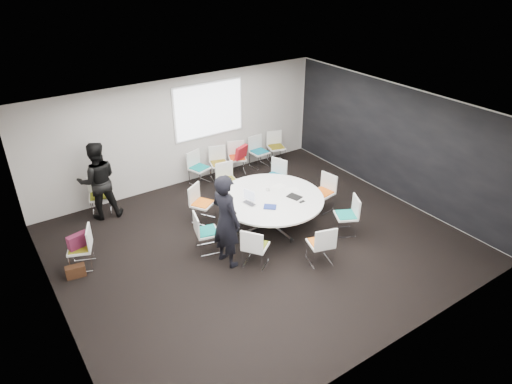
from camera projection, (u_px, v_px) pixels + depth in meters
room_shell at (263, 184)px, 9.13m from camera, size 8.08×7.08×2.88m
conference_table at (270, 204)px, 10.10m from camera, size 2.35×2.35×0.73m
projection_screen at (209, 110)px, 11.78m from camera, size 1.90×0.03×1.35m
chair_ring_a at (323, 199)px, 10.87m from camera, size 0.52×0.53×0.88m
chair_ring_b at (275, 183)px, 11.60m from camera, size 0.58×0.59×0.88m
chair_ring_c at (228, 187)px, 11.40m from camera, size 0.52×0.51×0.88m
chair_ring_d at (203, 210)px, 10.41m from camera, size 0.63×0.62×0.88m
chair_ring_e at (207, 239)px, 9.40m from camera, size 0.55×0.56×0.88m
chair_ring_f at (255, 253)px, 8.96m from camera, size 0.63×0.64×0.88m
chair_ring_g at (320, 251)px, 9.04m from camera, size 0.57×0.56×0.88m
chair_ring_h at (346, 222)px, 9.96m from camera, size 0.61×0.61×0.88m
chair_back_a at (199, 174)px, 12.05m from camera, size 0.57×0.57×0.88m
chair_back_b at (219, 169)px, 12.30m from camera, size 0.57×0.56×0.88m
chair_back_c at (237, 164)px, 12.62m from camera, size 0.59×0.59×0.88m
chair_back_d at (259, 157)px, 12.98m from camera, size 0.48×0.47×0.88m
chair_back_e at (276, 153)px, 13.28m from camera, size 0.56×0.56×0.88m
chair_spare_left at (82, 255)px, 8.91m from camera, size 0.59×0.59×0.88m
chair_person_back at (101, 203)px, 10.72m from camera, size 0.57×0.56×0.88m
person_main at (226, 221)px, 8.72m from camera, size 0.57×0.77×1.94m
person_back at (98, 181)px, 10.29m from camera, size 1.01×0.85×1.85m
laptop at (251, 203)px, 9.78m from camera, size 0.25×0.33×0.02m
laptop_lid at (249, 195)px, 9.84m from camera, size 0.10×0.29×0.22m
notebook_black at (294, 197)px, 10.02m from camera, size 0.29×0.35×0.02m
tablet_folio at (270, 207)px, 9.63m from camera, size 0.33×0.32×0.03m
papers_right at (279, 186)px, 10.47m from camera, size 0.32×0.25×0.00m
papers_front at (292, 190)px, 10.31m from camera, size 0.35×0.29×0.00m
cup at (268, 189)px, 10.26m from camera, size 0.08×0.08×0.09m
phone at (302, 202)px, 9.83m from camera, size 0.14×0.08×0.01m
maroon_bag at (78, 241)px, 8.74m from camera, size 0.42×0.23×0.28m
brown_bag at (76, 271)px, 8.72m from camera, size 0.38×0.22×0.24m
red_jacket at (241, 152)px, 12.25m from camera, size 0.47×0.32×0.36m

